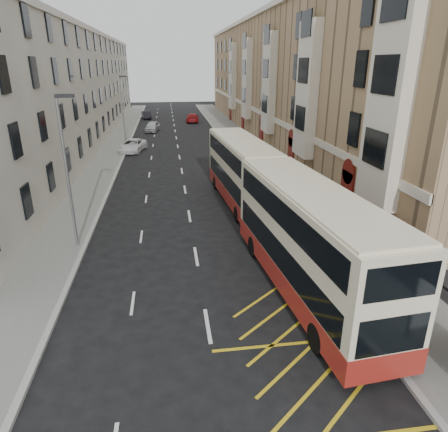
{
  "coord_description": "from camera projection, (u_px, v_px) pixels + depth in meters",
  "views": [
    {
      "loc": [
        -1.18,
        -8.89,
        9.53
      ],
      "look_at": [
        1.38,
        9.26,
        2.49
      ],
      "focal_mm": 32.0,
      "sensor_mm": 36.0,
      "label": 1
    }
  ],
  "objects": [
    {
      "name": "pavement_right",
      "position": [
        260.0,
        162.0,
        40.53
      ],
      "size": [
        4.0,
        120.0,
        0.15
      ],
      "primitive_type": "cube",
      "color": "slate",
      "rests_on": "ground"
    },
    {
      "name": "double_decker_front",
      "position": [
        309.0,
        241.0,
        16.99
      ],
      "size": [
        3.77,
        12.17,
        4.78
      ],
      "rotation": [
        0.0,
        0.0,
        0.09
      ],
      "color": "beige",
      "rests_on": "ground"
    },
    {
      "name": "guard_railing",
      "position": [
        344.0,
        273.0,
        17.61
      ],
      "size": [
        0.06,
        6.56,
        1.01
      ],
      "color": "#B7130D",
      "rests_on": "pavement_right"
    },
    {
      "name": "kerb_right",
      "position": [
        241.0,
        163.0,
        40.27
      ],
      "size": [
        0.25,
        120.0,
        0.15
      ],
      "primitive_type": "cube",
      "color": "#9C9C96",
      "rests_on": "ground"
    },
    {
      "name": "pedestrian_far",
      "position": [
        373.0,
        253.0,
        18.85
      ],
      "size": [
        1.22,
        0.97,
        1.93
      ],
      "primitive_type": "imported",
      "rotation": [
        0.0,
        0.0,
        2.63
      ],
      "color": "black",
      "rests_on": "pavement_right"
    },
    {
      "name": "ground",
      "position": [
        221.0,
        408.0,
        11.79
      ],
      "size": [
        200.0,
        200.0,
        0.0
      ],
      "primitive_type": "plane",
      "color": "black",
      "rests_on": "ground"
    },
    {
      "name": "car_dark",
      "position": [
        146.0,
        115.0,
        72.36
      ],
      "size": [
        2.04,
        4.26,
        1.35
      ],
      "primitive_type": "imported",
      "rotation": [
        0.0,
        0.0,
        0.15
      ],
      "color": "black",
      "rests_on": "ground"
    },
    {
      "name": "road_markings",
      "position": [
        177.0,
        139.0,
        53.37
      ],
      "size": [
        10.0,
        110.0,
        0.01
      ],
      "primitive_type": null,
      "color": "silver",
      "rests_on": "ground"
    },
    {
      "name": "white_van",
      "position": [
        132.0,
        146.0,
        45.62
      ],
      "size": [
        3.37,
        5.41,
        1.39
      ],
      "primitive_type": "imported",
      "rotation": [
        0.0,
        0.0,
        -0.22
      ],
      "color": "white",
      "rests_on": "ground"
    },
    {
      "name": "car_silver",
      "position": [
        152.0,
        127.0,
        58.87
      ],
      "size": [
        2.44,
        4.59,
        1.49
      ],
      "primitive_type": "imported",
      "rotation": [
        0.0,
        0.0,
        -0.16
      ],
      "color": "#B7BABF",
      "rests_on": "ground"
    },
    {
      "name": "car_red",
      "position": [
        192.0,
        118.0,
        68.47
      ],
      "size": [
        2.54,
        5.23,
        1.47
      ],
      "primitive_type": "imported",
      "rotation": [
        0.0,
        0.0,
        3.04
      ],
      "color": "maroon",
      "rests_on": "ground"
    },
    {
      "name": "kerb_left",
      "position": [
        119.0,
        167.0,
        38.7
      ],
      "size": [
        0.25,
        120.0,
        0.15
      ],
      "primitive_type": "cube",
      "color": "#9C9C96",
      "rests_on": "ground"
    },
    {
      "name": "street_lamp_far",
      "position": [
        123.0,
        106.0,
        48.11
      ],
      "size": [
        0.93,
        0.18,
        8.0
      ],
      "color": "gray",
      "rests_on": "pavement_left"
    },
    {
      "name": "terrace_right",
      "position": [
        287.0,
        79.0,
        52.97
      ],
      "size": [
        10.75,
        79.0,
        15.25
      ],
      "color": "tan",
      "rests_on": "ground"
    },
    {
      "name": "terrace_left",
      "position": [
        66.0,
        89.0,
        49.75
      ],
      "size": [
        9.18,
        79.0,
        13.25
      ],
      "color": "beige",
      "rests_on": "ground"
    },
    {
      "name": "double_decker_rear",
      "position": [
        242.0,
        171.0,
        28.32
      ],
      "size": [
        3.43,
        11.64,
        4.58
      ],
      "rotation": [
        0.0,
        0.0,
        0.07
      ],
      "color": "beige",
      "rests_on": "ground"
    },
    {
      "name": "pavement_left",
      "position": [
        103.0,
        168.0,
        38.51
      ],
      "size": [
        3.0,
        120.0,
        0.15
      ],
      "primitive_type": "cube",
      "color": "slate",
      "rests_on": "ground"
    },
    {
      "name": "street_lamp_near",
      "position": [
        67.0,
        165.0,
        20.39
      ],
      "size": [
        0.93,
        0.18,
        8.0
      ],
      "color": "gray",
      "rests_on": "pavement_left"
    }
  ]
}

